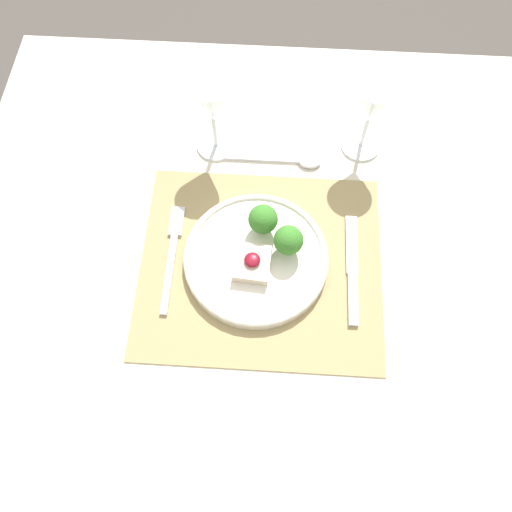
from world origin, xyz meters
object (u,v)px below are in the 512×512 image
at_px(dinner_plate, 258,255).
at_px(fork, 173,250).
at_px(knife, 352,276).
at_px(wine_glass_far, 211,104).
at_px(spoon, 294,160).
at_px(wine_glass_near, 373,105).

distance_m(dinner_plate, fork, 0.15).
height_order(knife, wine_glass_far, wine_glass_far).
xyz_separation_m(fork, spoon, (0.21, 0.20, -0.00)).
bearing_deg(dinner_plate, knife, -8.42).
xyz_separation_m(dinner_plate, knife, (0.16, -0.02, -0.01)).
bearing_deg(knife, fork, 172.72).
bearing_deg(fork, wine_glass_far, 79.51).
relative_size(fork, wine_glass_near, 1.24).
bearing_deg(dinner_plate, spoon, 74.95).
distance_m(fork, wine_glass_far, 0.26).
relative_size(dinner_plate, wine_glass_near, 1.51).
bearing_deg(wine_glass_near, dinner_plate, -125.88).
height_order(fork, wine_glass_near, wine_glass_near).
bearing_deg(knife, dinner_plate, 169.79).
relative_size(fork, spoon, 1.09).
xyz_separation_m(fork, wine_glass_near, (0.33, 0.25, 0.11)).
height_order(fork, wine_glass_far, wine_glass_far).
bearing_deg(fork, wine_glass_near, 39.38).
distance_m(knife, spoon, 0.26).
relative_size(dinner_plate, knife, 1.22).
bearing_deg(fork, dinner_plate, 0.49).
bearing_deg(knife, wine_glass_far, 132.78).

